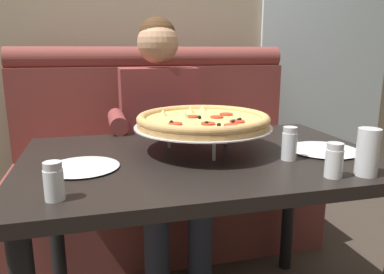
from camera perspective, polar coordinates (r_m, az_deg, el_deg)
The scene contains 13 objects.
back_wall_with_window at distance 2.70m, azimuth -7.41°, elevation 19.35°, with size 6.00×0.12×2.80m, color tan.
window_panel at distance 3.14m, azimuth 20.43°, elevation 17.81°, with size 1.10×0.02×2.80m, color white.
booth_bench at distance 2.24m, azimuth -4.75°, elevation -5.28°, with size 1.70×0.78×1.13m.
dining_table at distance 1.34m, azimuth 1.63°, elevation -6.57°, with size 1.25×0.82×0.75m.
diner_main at distance 1.90m, azimuth -4.57°, elevation 1.08°, with size 0.54×0.64×1.27m.
pizza at distance 1.34m, azimuth 1.70°, elevation 2.50°, with size 0.50×0.50×0.14m.
shaker_oregano at distance 1.28m, azimuth 14.75°, elevation -1.34°, with size 0.05×0.05×0.11m.
shaker_parmesan at distance 1.15m, azimuth 21.02°, elevation -3.72°, with size 0.05×0.05×0.10m.
shaker_pepper_flakes at distance 0.98m, azimuth -20.50°, elevation -6.80°, with size 0.05×0.05×0.10m.
plate_near_left at distance 1.21m, azimuth -16.58°, elevation -4.19°, with size 0.23×0.23×0.02m.
plate_near_right at distance 1.44m, azimuth 19.61°, elevation -1.65°, with size 0.25×0.25×0.02m.
drinking_glass at distance 1.20m, azimuth 25.40°, elevation -2.49°, with size 0.07×0.07×0.14m.
patio_chair at distance 3.78m, azimuth 11.67°, elevation 4.10°, with size 0.41×0.42×0.86m.
Camera 1 is at (-0.36, -1.21, 1.11)m, focal length 34.61 mm.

